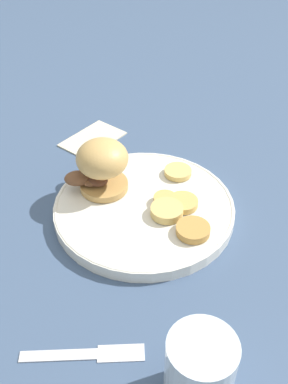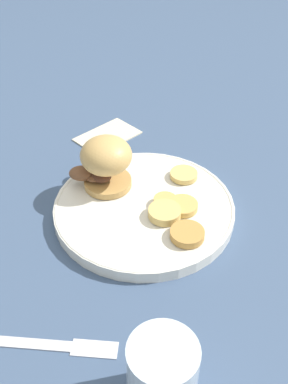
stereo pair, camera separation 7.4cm
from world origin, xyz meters
The scene contains 11 objects.
ground_plane centered at (0.00, 0.00, 0.00)m, with size 4.00×4.00×0.00m, color #3D5170.
dinner_plate centered at (0.00, 0.00, 0.01)m, with size 0.31×0.31×0.02m.
sandwich centered at (-0.05, -0.07, 0.07)m, with size 0.11×0.11×0.10m.
potato_round_0 centered at (0.08, 0.07, 0.03)m, with size 0.05×0.05×0.01m, color #BC8942.
potato_round_1 centered at (0.00, 0.04, 0.03)m, with size 0.04×0.04×0.01m, color tan.
potato_round_2 centered at (-0.08, 0.07, 0.03)m, with size 0.05×0.05×0.01m, color #DBB766.
potato_round_3 centered at (0.03, 0.04, 0.03)m, with size 0.05×0.05×0.01m, color #DBB766.
potato_round_4 centered at (0.01, 0.07, 0.03)m, with size 0.05×0.05×0.01m, color tan.
fork centered at (0.26, -0.09, 0.00)m, with size 0.03×0.16×0.00m.
drinking_glass centered at (0.32, 0.04, 0.05)m, with size 0.08×0.08×0.10m.
napkin centered at (-0.24, -0.09, 0.00)m, with size 0.13×0.08×0.01m, color beige.
Camera 2 is at (0.57, 0.03, 0.52)m, focal length 42.00 mm.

